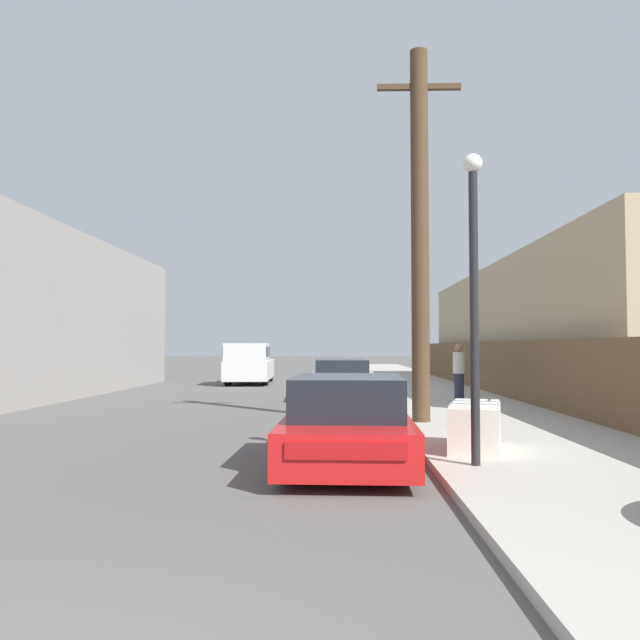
{
  "coord_description": "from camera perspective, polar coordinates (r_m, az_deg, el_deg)",
  "views": [
    {
      "loc": [
        1.92,
        -1.67,
        1.69
      ],
      "look_at": [
        1.52,
        12.92,
        2.32
      ],
      "focal_mm": 35.0,
      "sensor_mm": 36.0,
      "label": 1
    }
  ],
  "objects": [
    {
      "name": "car_parked_mid",
      "position": [
        19.53,
        1.87,
        -5.64
      ],
      "size": [
        2.0,
        4.64,
        1.3
      ],
      "rotation": [
        0.0,
        0.0,
        0.04
      ],
      "color": "silver",
      "rests_on": "ground"
    },
    {
      "name": "parked_sports_car_red",
      "position": [
        9.29,
        2.51,
        -9.35
      ],
      "size": [
        1.87,
        4.66,
        1.27
      ],
      "rotation": [
        0.0,
        0.0,
        -0.02
      ],
      "color": "red",
      "rests_on": "ground"
    },
    {
      "name": "wooden_fence",
      "position": [
        20.43,
        16.72,
        -4.31
      ],
      "size": [
        0.08,
        39.73,
        1.75
      ],
      "primitive_type": "cube",
      "color": "brown",
      "rests_on": "sidewalk_curb"
    },
    {
      "name": "utility_pole",
      "position": [
        13.59,
        9.12,
        8.08
      ],
      "size": [
        1.8,
        0.38,
        7.96
      ],
      "color": "#4C3826",
      "rests_on": "sidewalk_curb"
    },
    {
      "name": "building_right_house",
      "position": [
        26.69,
        21.36,
        -0.64
      ],
      "size": [
        6.0,
        23.98,
        4.92
      ],
      "primitive_type": "cube",
      "color": "tan",
      "rests_on": "ground"
    },
    {
      "name": "discarded_fridge",
      "position": [
        9.94,
        14.04,
        -9.41
      ],
      "size": [
        1.1,
        1.69,
        0.74
      ],
      "rotation": [
        0.0,
        0.0,
        -0.26
      ],
      "color": "silver",
      "rests_on": "sidewalk_curb"
    },
    {
      "name": "pickup_truck",
      "position": [
        28.65,
        -6.5,
        -3.99
      ],
      "size": [
        2.19,
        5.53,
        1.85
      ],
      "rotation": [
        0.0,
        0.0,
        3.19
      ],
      "color": "silver",
      "rests_on": "ground"
    },
    {
      "name": "pedestrian",
      "position": [
        18.77,
        12.59,
        -4.62
      ],
      "size": [
        0.34,
        0.34,
        1.65
      ],
      "color": "#282D42",
      "rests_on": "sidewalk_curb"
    },
    {
      "name": "street_lamp",
      "position": [
        8.63,
        13.9,
        3.51
      ],
      "size": [
        0.26,
        0.26,
        4.18
      ],
      "color": "#232326",
      "rests_on": "sidewalk_curb"
    },
    {
      "name": "sidewalk_curb",
      "position": [
        25.45,
        9.23,
        -6.11
      ],
      "size": [
        4.2,
        63.0,
        0.12
      ],
      "primitive_type": "cube",
      "color": "#ADA89E",
      "rests_on": "ground"
    }
  ]
}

